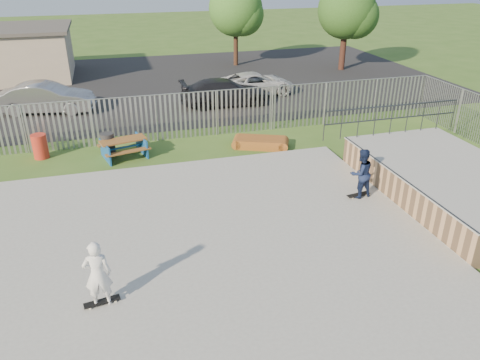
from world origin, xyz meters
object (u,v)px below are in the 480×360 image
object	(u,v)px
trash_bin_red	(40,146)
car_dark	(225,92)
picnic_table	(124,148)
funbox	(260,143)
tree_right	(347,10)
trash_bin_grey	(108,144)
skater_navy	(361,173)
car_white	(256,84)
skater_white	(98,274)
car_silver	(46,98)
tree_mid	(236,9)

from	to	relation	value
trash_bin_red	car_dark	xyz separation A→B (m)	(8.74, 5.04, 0.22)
picnic_table	funbox	world-z (taller)	picnic_table
trash_bin_red	tree_right	distance (m)	22.06
trash_bin_grey	tree_right	world-z (taller)	tree_right
skater_navy	trash_bin_grey	bearing A→B (deg)	-47.00
car_white	tree_right	distance (m)	9.63
trash_bin_grey	skater_navy	bearing A→B (deg)	-38.76
car_dark	car_white	size ratio (longest dim) A/B	1.05
trash_bin_grey	skater_navy	size ratio (longest dim) A/B	0.56
car_white	skater_navy	world-z (taller)	skater_navy
trash_bin_grey	skater_white	world-z (taller)	skater_white
car_dark	skater_white	bearing A→B (deg)	156.86
funbox	skater_white	size ratio (longest dim) A/B	1.32
trash_bin_grey	skater_white	size ratio (longest dim) A/B	0.56
car_white	car_dark	bearing A→B (deg)	121.69
car_silver	car_dark	xyz separation A→B (m)	(8.96, -1.13, -0.07)
car_dark	car_silver	bearing A→B (deg)	83.63
car_dark	car_white	xyz separation A→B (m)	(2.18, 1.53, -0.06)
trash_bin_red	trash_bin_grey	size ratio (longest dim) A/B	1.06
skater_white	tree_mid	bearing A→B (deg)	-111.45
funbox	picnic_table	bearing A→B (deg)	-161.25
picnic_table	funbox	bearing A→B (deg)	-18.47
car_white	tree_mid	distance (m)	8.74
trash_bin_red	tree_mid	size ratio (longest dim) A/B	0.17
tree_mid	skater_navy	distance (m)	21.50
trash_bin_red	tree_right	bearing A→B (deg)	30.97
funbox	trash_bin_grey	distance (m)	6.17
picnic_table	car_silver	size ratio (longest dim) A/B	0.45
picnic_table	car_dark	xyz separation A→B (m)	(5.58, 5.84, 0.33)
car_silver	skater_navy	bearing A→B (deg)	-130.10
skater_white	tree_right	bearing A→B (deg)	-127.80
trash_bin_grey	tree_mid	bearing A→B (deg)	58.02
car_silver	car_white	world-z (taller)	car_silver
car_silver	skater_white	size ratio (longest dim) A/B	2.80
tree_right	picnic_table	bearing A→B (deg)	-142.25
car_silver	car_white	distance (m)	11.15
funbox	tree_right	size ratio (longest dim) A/B	0.37
car_silver	tree_mid	distance (m)	15.14
picnic_table	trash_bin_red	bearing A→B (deg)	151.91
tree_right	skater_navy	distance (m)	19.93
picnic_table	car_dark	distance (m)	8.09
trash_bin_red	skater_navy	xyz separation A→B (m)	(10.27, -6.61, 0.49)
car_white	skater_white	bearing A→B (deg)	148.46
car_white	tree_right	size ratio (longest dim) A/B	0.76
funbox	skater_white	xyz separation A→B (m)	(-6.50, -8.49, 0.78)
picnic_table	trash_bin_grey	world-z (taller)	trash_bin_grey
trash_bin_grey	tree_right	xyz separation A→B (m)	(16.12, 11.64, 3.51)
tree_mid	skater_navy	size ratio (longest dim) A/B	3.52
trash_bin_grey	car_silver	xyz separation A→B (m)	(-2.79, 6.59, 0.32)
funbox	tree_mid	world-z (taller)	tree_mid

